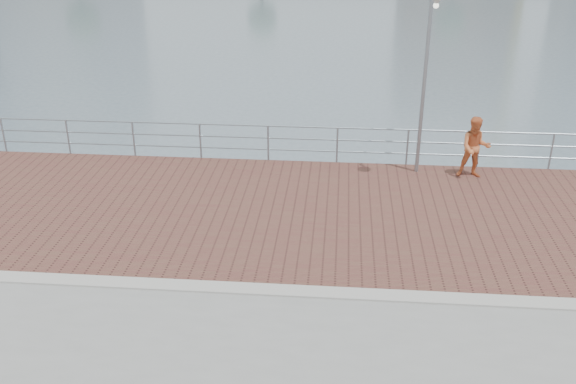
{
  "coord_description": "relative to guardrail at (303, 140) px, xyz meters",
  "views": [
    {
      "loc": [
        1.11,
        -10.82,
        7.26
      ],
      "look_at": [
        0.0,
        2.0,
        1.3
      ],
      "focal_mm": 40.0,
      "sensor_mm": 36.0,
      "label": 1
    }
  ],
  "objects": [
    {
      "name": "guardrail",
      "position": [
        0.0,
        0.0,
        0.0
      ],
      "size": [
        39.06,
        0.06,
        1.13
      ],
      "color": "#8C9EA8",
      "rests_on": "brick_lane"
    },
    {
      "name": "street_lamp",
      "position": [
        3.33,
        -0.89,
        3.13
      ],
      "size": [
        0.39,
        1.14,
        5.38
      ],
      "color": "gray",
      "rests_on": "brick_lane"
    },
    {
      "name": "water",
      "position": [
        -0.0,
        -7.0,
        -2.69
      ],
      "size": [
        400.0,
        400.0,
        0.0
      ],
      "primitive_type": "plane",
      "color": "slate",
      "rests_on": "ground"
    },
    {
      "name": "curb",
      "position": [
        -0.0,
        -7.0,
        -0.66
      ],
      "size": [
        40.0,
        0.4,
        0.06
      ],
      "primitive_type": "cube",
      "color": "#B7B5AD",
      "rests_on": "seawall"
    },
    {
      "name": "brick_lane",
      "position": [
        -0.0,
        -3.4,
        -0.68
      ],
      "size": [
        40.0,
        6.8,
        0.02
      ],
      "primitive_type": "cube",
      "color": "brown",
      "rests_on": "seawall"
    },
    {
      "name": "bystander",
      "position": [
        4.86,
        -0.75,
        0.2
      ],
      "size": [
        0.87,
        0.69,
        1.75
      ],
      "primitive_type": "imported",
      "rotation": [
        0.0,
        0.0,
        -0.04
      ],
      "color": "#E67A43",
      "rests_on": "brick_lane"
    }
  ]
}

